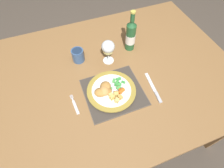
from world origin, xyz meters
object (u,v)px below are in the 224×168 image
Objects in this scene: dining_table at (106,81)px; wine_glass at (108,48)px; dinner_plate at (111,91)px; bottle at (131,36)px; table_knife at (154,90)px; fork at (75,106)px; drinking_cup at (78,55)px.

wine_glass reaches higher than dining_table.
dinner_plate is 1.00× the size of bottle.
dinner_plate is at bearing -129.57° from bottle.
table_knife is 1.35× the size of wine_glass.
bottle is (0.44, 0.30, 0.10)m from fork.
dinner_plate is 0.32m from drinking_cup.
bottle reaches higher than wine_glass.
wine_glass is (-0.16, 0.30, 0.11)m from table_knife.
wine_glass is at bearing 60.04° from dining_table.
table_knife is at bearing -91.25° from bottle.
drinking_cup reaches higher than fork.
fork is at bearing -138.95° from wine_glass.
drinking_cup reaches higher than table_knife.
dinner_plate is 0.38m from bottle.
drinking_cup is (-0.11, 0.30, 0.03)m from dinner_plate.
dining_table is 5.96× the size of dinner_plate.
fork is 0.38m from wine_glass.
fork is (-0.22, -0.14, 0.07)m from dining_table.
drinking_cup is (-0.33, 0.37, 0.04)m from table_knife.
table_knife is at bearing -61.56° from wine_glass.
fork reaches higher than dining_table.
table_knife is at bearing -17.48° from dinner_plate.
bottle reaches higher than fork.
wine_glass reaches higher than drinking_cup.
dinner_plate is (-0.01, -0.13, 0.09)m from dining_table.
drinking_cup is at bearing 177.72° from bottle.
wine_glass is at bearing 41.05° from fork.
table_knife reaches higher than dining_table.
dining_table is at bearing 33.14° from fork.
drinking_cup is at bearing 124.80° from dining_table.
bottle is at bearing 34.37° from dining_table.
dinner_plate is at bearing -94.78° from dining_table.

